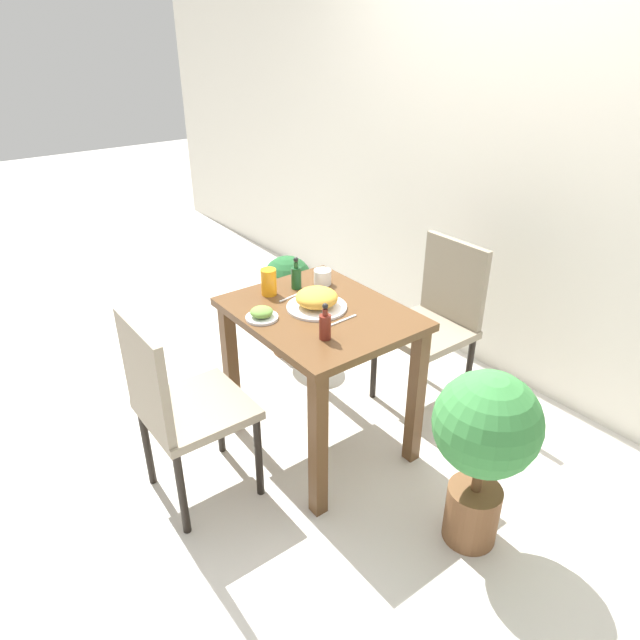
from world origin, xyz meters
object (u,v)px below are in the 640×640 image
potted_plant_right (484,439)px  drink_cup (323,277)px  potted_plant_left (288,296)px  chair_near (177,402)px  side_plate (262,314)px  food_plate (317,300)px  sauce_bottle (296,276)px  chair_far (436,315)px  juice_glass (269,282)px  condiment_bottle (325,325)px

potted_plant_right → drink_cup: bearing=177.2°
potted_plant_left → potted_plant_right: potted_plant_right is taller
drink_cup → potted_plant_right: drink_cup is taller
potted_plant_left → drink_cup: bearing=-18.0°
chair_near → side_plate: chair_near is taller
food_plate → sauce_bottle: (-0.23, 0.05, 0.02)m
side_plate → drink_cup: size_ratio=1.68×
side_plate → potted_plant_left: side_plate is taller
chair_far → side_plate: bearing=-97.7°
juice_glass → condiment_bottle: (0.49, -0.05, -0.00)m
chair_near → condiment_bottle: condiment_bottle is taller
chair_near → chair_far: bearing=-94.3°
side_plate → drink_cup: drink_cup is taller
food_plate → chair_near: bearing=-93.1°
drink_cup → potted_plant_left: 0.75m
potted_plant_left → sauce_bottle: bearing=-29.8°
chair_far → drink_cup: chair_far is taller
condiment_bottle → potted_plant_right: condiment_bottle is taller
potted_plant_left → chair_near: bearing=-54.1°
potted_plant_right → condiment_bottle: bearing=-156.9°
chair_far → condiment_bottle: (0.17, -0.87, 0.30)m
chair_near → food_plate: 0.74m
juice_glass → sauce_bottle: size_ratio=0.79×
side_plate → food_plate: bearing=76.3°
sauce_bottle → condiment_bottle: 0.51m
condiment_bottle → drink_cup: bearing=143.7°
food_plate → condiment_bottle: size_ratio=1.71×
side_plate → drink_cup: (-0.13, 0.43, 0.01)m
food_plate → sauce_bottle: sauce_bottle is taller
chair_near → juice_glass: (-0.22, 0.59, 0.30)m
side_plate → potted_plant_right: size_ratio=0.18×
condiment_bottle → sauce_bottle: bearing=158.1°
drink_cup → condiment_bottle: condiment_bottle is taller
chair_far → sauce_bottle: sauce_bottle is taller
side_plate → condiment_bottle: size_ratio=0.89×
chair_far → potted_plant_left: chair_far is taller
drink_cup → condiment_bottle: 0.54m
juice_glass → sauce_bottle: bearing=81.9°
potted_plant_left → condiment_bottle: bearing=-26.4°
chair_far → juice_glass: bearing=-111.4°
food_plate → drink_cup: food_plate is taller
chair_far → drink_cup: bearing=-115.8°
side_plate → chair_near: bearing=-86.8°
food_plate → juice_glass: (-0.25, -0.09, 0.02)m
drink_cup → sauce_bottle: (-0.04, -0.13, 0.02)m
chair_near → potted_plant_right: size_ratio=1.15×
chair_near → potted_plant_left: bearing=-54.1°
chair_far → potted_plant_left: size_ratio=1.39×
chair_far → chair_near: bearing=-94.3°
juice_glass → potted_plant_left: size_ratio=0.19×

